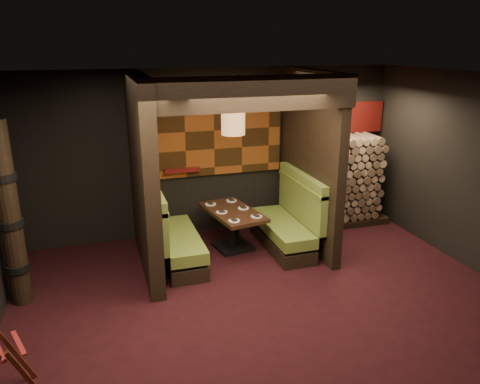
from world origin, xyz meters
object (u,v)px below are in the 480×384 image
(dining_table, at_px, (233,224))
(pendant_lamp, at_px, (233,120))
(booth_bench_right, at_px, (288,224))
(firewood_stack, at_px, (342,181))
(totem_column, at_px, (10,217))
(booth_bench_left, at_px, (173,238))
(luggage_rack, at_px, (3,370))

(dining_table, relative_size, pendant_lamp, 1.42)
(booth_bench_right, height_order, pendant_lamp, pendant_lamp)
(dining_table, distance_m, firewood_stack, 2.31)
(booth_bench_right, relative_size, pendant_lamp, 1.69)
(booth_bench_right, distance_m, pendant_lamp, 1.95)
(totem_column, height_order, firewood_stack, totem_column)
(booth_bench_left, xyz_separation_m, luggage_rack, (-2.01, -2.47, -0.04))
(luggage_rack, bearing_deg, totem_column, 92.39)
(firewood_stack, bearing_deg, booth_bench_right, -152.65)
(booth_bench_left, relative_size, totem_column, 0.67)
(luggage_rack, relative_size, totem_column, 0.32)
(dining_table, height_order, firewood_stack, firewood_stack)
(dining_table, distance_m, totem_column, 3.29)
(luggage_rack, bearing_deg, firewood_stack, 31.08)
(firewood_stack, bearing_deg, pendant_lamp, -166.62)
(booth_bench_left, distance_m, dining_table, 1.04)
(dining_table, bearing_deg, pendant_lamp, -90.00)
(dining_table, height_order, pendant_lamp, pendant_lamp)
(luggage_rack, xyz_separation_m, firewood_stack, (5.25, 3.17, 0.46))
(luggage_rack, height_order, firewood_stack, firewood_stack)
(pendant_lamp, xyz_separation_m, totem_column, (-3.11, -0.72, -0.94))
(booth_bench_right, relative_size, totem_column, 0.67)
(booth_bench_left, bearing_deg, booth_bench_right, 0.00)
(booth_bench_right, relative_size, firewood_stack, 0.92)
(pendant_lamp, height_order, luggage_rack, pendant_lamp)
(pendant_lamp, height_order, firewood_stack, pendant_lamp)
(booth_bench_left, relative_size, pendant_lamp, 1.69)
(pendant_lamp, relative_size, totem_column, 0.39)
(pendant_lamp, height_order, totem_column, pendant_lamp)
(firewood_stack, bearing_deg, dining_table, -167.84)
(booth_bench_left, relative_size, luggage_rack, 2.07)
(booth_bench_left, xyz_separation_m, totem_column, (-2.09, -0.55, 0.79))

